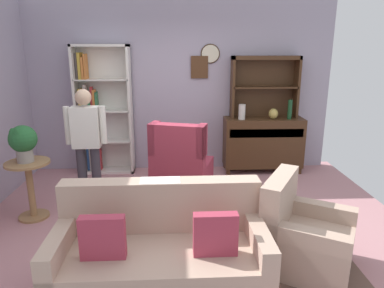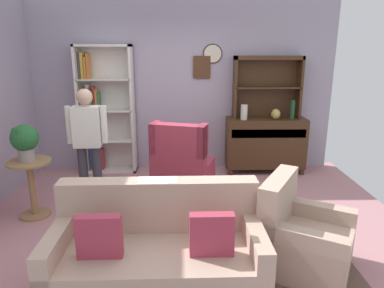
{
  "view_description": "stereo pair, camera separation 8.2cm",
  "coord_description": "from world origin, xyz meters",
  "px_view_note": "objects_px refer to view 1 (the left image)",
  "views": [
    {
      "loc": [
        -0.06,
        -3.8,
        2.06
      ],
      "look_at": [
        0.1,
        0.2,
        0.95
      ],
      "focal_mm": 32.9,
      "sensor_mm": 36.0,
      "label": 1
    },
    {
      "loc": [
        0.02,
        -3.8,
        2.06
      ],
      "look_at": [
        0.1,
        0.2,
        0.95
      ],
      "focal_mm": 32.9,
      "sensor_mm": 36.0,
      "label": 2
    }
  ],
  "objects_px": {
    "sideboard_hutch": "(265,78)",
    "vase_tall": "(242,112)",
    "potted_plant_large": "(23,141)",
    "bookshelf": "(99,112)",
    "vase_round": "(273,114)",
    "armchair_floral": "(303,238)",
    "plant_stand": "(30,184)",
    "person_reading": "(87,140)",
    "wingback_chair": "(181,166)",
    "book_stack": "(199,198)",
    "coffee_table": "(191,207)",
    "sideboard": "(263,142)",
    "couch_floral": "(161,255)",
    "bottle_wine": "(290,109)"
  },
  "relations": [
    {
      "from": "sideboard_hutch",
      "to": "vase_tall",
      "type": "bearing_deg",
      "value": -154.11
    },
    {
      "from": "potted_plant_large",
      "to": "bookshelf",
      "type": "bearing_deg",
      "value": 72.24
    },
    {
      "from": "vase_round",
      "to": "armchair_floral",
      "type": "distance_m",
      "value": 2.76
    },
    {
      "from": "vase_tall",
      "to": "plant_stand",
      "type": "distance_m",
      "value": 3.28
    },
    {
      "from": "person_reading",
      "to": "bookshelf",
      "type": "bearing_deg",
      "value": 95.35
    },
    {
      "from": "bookshelf",
      "to": "plant_stand",
      "type": "relative_size",
      "value": 2.88
    },
    {
      "from": "vase_round",
      "to": "potted_plant_large",
      "type": "relative_size",
      "value": 0.38
    },
    {
      "from": "wingback_chair",
      "to": "book_stack",
      "type": "bearing_deg",
      "value": -81.75
    },
    {
      "from": "vase_round",
      "to": "coffee_table",
      "type": "xyz_separation_m",
      "value": [
        -1.43,
        -2.04,
        -0.65
      ]
    },
    {
      "from": "vase_round",
      "to": "wingback_chair",
      "type": "bearing_deg",
      "value": -153.39
    },
    {
      "from": "vase_round",
      "to": "person_reading",
      "type": "xyz_separation_m",
      "value": [
        -2.72,
        -1.21,
        -0.1
      ]
    },
    {
      "from": "sideboard",
      "to": "person_reading",
      "type": "bearing_deg",
      "value": -153.79
    },
    {
      "from": "couch_floral",
      "to": "wingback_chair",
      "type": "relative_size",
      "value": 1.73
    },
    {
      "from": "plant_stand",
      "to": "coffee_table",
      "type": "xyz_separation_m",
      "value": [
        1.94,
        -0.52,
        -0.09
      ]
    },
    {
      "from": "sideboard_hutch",
      "to": "couch_floral",
      "type": "distance_m",
      "value": 3.68
    },
    {
      "from": "armchair_floral",
      "to": "potted_plant_large",
      "type": "bearing_deg",
      "value": 159.72
    },
    {
      "from": "person_reading",
      "to": "sideboard",
      "type": "bearing_deg",
      "value": 26.21
    },
    {
      "from": "bookshelf",
      "to": "person_reading",
      "type": "height_order",
      "value": "bookshelf"
    },
    {
      "from": "vase_round",
      "to": "armchair_floral",
      "type": "bearing_deg",
      "value": -97.94
    },
    {
      "from": "bookshelf",
      "to": "coffee_table",
      "type": "bearing_deg",
      "value": -56.92
    },
    {
      "from": "bookshelf",
      "to": "sideboard",
      "type": "distance_m",
      "value": 2.77
    },
    {
      "from": "wingback_chair",
      "to": "armchair_floral",
      "type": "bearing_deg",
      "value": -58.55
    },
    {
      "from": "person_reading",
      "to": "vase_round",
      "type": "bearing_deg",
      "value": 23.96
    },
    {
      "from": "sideboard",
      "to": "plant_stand",
      "type": "xyz_separation_m",
      "value": [
        -3.24,
        -1.58,
        -0.06
      ]
    },
    {
      "from": "book_stack",
      "to": "couch_floral",
      "type": "bearing_deg",
      "value": -113.42
    },
    {
      "from": "bottle_wine",
      "to": "plant_stand",
      "type": "distance_m",
      "value": 3.97
    },
    {
      "from": "vase_tall",
      "to": "couch_floral",
      "type": "relative_size",
      "value": 0.14
    },
    {
      "from": "sideboard",
      "to": "person_reading",
      "type": "distance_m",
      "value": 2.92
    },
    {
      "from": "wingback_chair",
      "to": "plant_stand",
      "type": "bearing_deg",
      "value": -157.85
    },
    {
      "from": "bookshelf",
      "to": "armchair_floral",
      "type": "relative_size",
      "value": 2.0
    },
    {
      "from": "vase_tall",
      "to": "sideboard_hutch",
      "type": "bearing_deg",
      "value": 25.89
    },
    {
      "from": "armchair_floral",
      "to": "potted_plant_large",
      "type": "relative_size",
      "value": 2.36
    },
    {
      "from": "bookshelf",
      "to": "person_reading",
      "type": "bearing_deg",
      "value": -84.65
    },
    {
      "from": "bottle_wine",
      "to": "potted_plant_large",
      "type": "distance_m",
      "value": 3.94
    },
    {
      "from": "vase_tall",
      "to": "wingback_chair",
      "type": "distance_m",
      "value": 1.41
    },
    {
      "from": "sideboard_hutch",
      "to": "armchair_floral",
      "type": "height_order",
      "value": "sideboard_hutch"
    },
    {
      "from": "vase_round",
      "to": "plant_stand",
      "type": "relative_size",
      "value": 0.23
    },
    {
      "from": "bookshelf",
      "to": "sideboard_hutch",
      "type": "relative_size",
      "value": 1.91
    },
    {
      "from": "vase_tall",
      "to": "plant_stand",
      "type": "bearing_deg",
      "value": -152.23
    },
    {
      "from": "sideboard_hutch",
      "to": "potted_plant_large",
      "type": "distance_m",
      "value": 3.72
    },
    {
      "from": "sideboard_hutch",
      "to": "vase_round",
      "type": "bearing_deg",
      "value": -53.52
    },
    {
      "from": "bookshelf",
      "to": "vase_round",
      "type": "bearing_deg",
      "value": -3.04
    },
    {
      "from": "vase_round",
      "to": "plant_stand",
      "type": "bearing_deg",
      "value": -155.81
    },
    {
      "from": "vase_round",
      "to": "couch_floral",
      "type": "xyz_separation_m",
      "value": [
        -1.72,
        -2.9,
        -0.69
      ]
    },
    {
      "from": "sideboard",
      "to": "sideboard_hutch",
      "type": "height_order",
      "value": "sideboard_hutch"
    },
    {
      "from": "book_stack",
      "to": "vase_round",
      "type": "bearing_deg",
      "value": 56.46
    },
    {
      "from": "bottle_wine",
      "to": "armchair_floral",
      "type": "bearing_deg",
      "value": -103.5
    },
    {
      "from": "person_reading",
      "to": "book_stack",
      "type": "relative_size",
      "value": 7.58
    },
    {
      "from": "couch_floral",
      "to": "plant_stand",
      "type": "relative_size",
      "value": 2.49
    },
    {
      "from": "vase_tall",
      "to": "bookshelf",
      "type": "bearing_deg",
      "value": 175.96
    }
  ]
}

